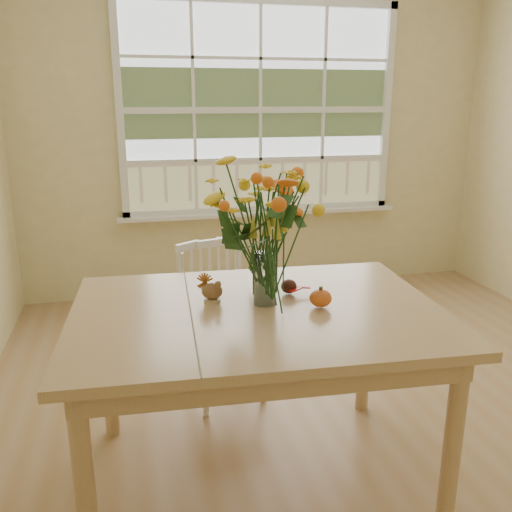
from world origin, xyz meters
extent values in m
cube|color=#AB8152|center=(0.00, 0.00, -0.01)|extent=(4.00, 4.50, 0.01)
cube|color=beige|center=(0.00, 2.25, 1.35)|extent=(4.00, 0.02, 2.70)
cube|color=silver|center=(0.00, 2.23, 1.55)|extent=(2.20, 0.00, 1.60)
cube|color=white|center=(0.00, 2.18, 0.69)|extent=(2.42, 0.12, 0.03)
cube|color=tan|center=(-0.62, -0.25, 0.79)|extent=(1.57, 1.16, 0.04)
cube|color=tan|center=(-0.62, -0.25, 0.72)|extent=(1.44, 1.04, 0.10)
cylinder|color=tan|center=(-1.31, -0.66, 0.38)|extent=(0.07, 0.07, 0.77)
cylinder|color=tan|center=(-1.26, 0.23, 0.38)|extent=(0.07, 0.07, 0.77)
cylinder|color=tan|center=(0.02, -0.74, 0.38)|extent=(0.07, 0.07, 0.77)
cylinder|color=tan|center=(0.07, 0.16, 0.38)|extent=(0.07, 0.07, 0.77)
cube|color=white|center=(-0.64, 0.48, 0.41)|extent=(0.48, 0.47, 0.05)
cube|color=white|center=(-0.68, 0.63, 0.64)|extent=(0.40, 0.14, 0.45)
cylinder|color=white|center=(-0.76, 0.30, 0.19)|extent=(0.03, 0.03, 0.39)
cylinder|color=white|center=(-0.83, 0.58, 0.19)|extent=(0.03, 0.03, 0.39)
cylinder|color=white|center=(-0.46, 0.37, 0.19)|extent=(0.03, 0.03, 0.39)
cylinder|color=white|center=(-0.53, 0.66, 0.19)|extent=(0.03, 0.03, 0.39)
cylinder|color=white|center=(-0.57, -0.20, 0.92)|extent=(0.10, 0.10, 0.22)
ellipsoid|color=#D95219|center=(-0.36, -0.30, 0.85)|extent=(0.09, 0.09, 0.07)
cylinder|color=#CCB78C|center=(-0.79, -0.13, 0.81)|extent=(0.07, 0.07, 0.01)
ellipsoid|color=brown|center=(-0.79, -0.13, 0.85)|extent=(0.11, 0.09, 0.07)
ellipsoid|color=#38160F|center=(-0.44, -0.11, 0.84)|extent=(0.07, 0.07, 0.06)
camera|label=1|loc=(-1.10, -2.27, 1.64)|focal=38.00mm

